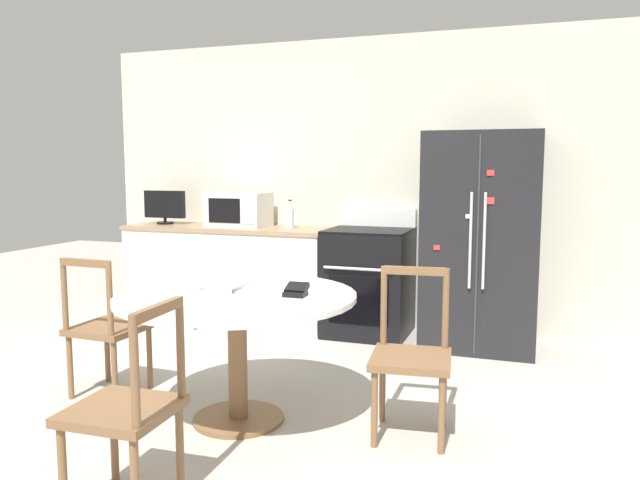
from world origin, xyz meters
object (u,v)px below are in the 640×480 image
(microwave, at_px, (239,209))
(counter_bottle, at_px, (290,218))
(refrigerator, at_px, (482,241))
(countertop_tv, at_px, (165,206))
(dining_chair_near, at_px, (128,410))
(candle_glass, at_px, (224,289))
(oven_range, at_px, (369,281))
(dining_chair_left, at_px, (106,329))
(wallet, at_px, (296,291))
(dining_chair_right, at_px, (411,357))

(microwave, bearing_deg, counter_bottle, -2.56)
(refrigerator, xyz_separation_m, countertop_tv, (-2.99, 0.06, 0.21))
(dining_chair_near, relative_size, candle_glass, 10.13)
(oven_range, height_order, dining_chair_near, oven_range)
(countertop_tv, bearing_deg, candle_glass, -50.24)
(oven_range, bearing_deg, microwave, 177.83)
(counter_bottle, relative_size, dining_chair_left, 0.29)
(countertop_tv, relative_size, candle_glass, 4.84)
(dining_chair_near, bearing_deg, refrigerator, -23.49)
(countertop_tv, bearing_deg, refrigerator, -1.17)
(microwave, bearing_deg, candle_glass, -65.22)
(microwave, relative_size, wallet, 4.20)
(microwave, distance_m, dining_chair_left, 2.11)
(dining_chair_near, xyz_separation_m, dining_chair_right, (0.99, 1.13, 0.00))
(dining_chair_left, bearing_deg, candle_glass, -7.62)
(refrigerator, distance_m, dining_chair_right, 1.92)
(microwave, bearing_deg, dining_chair_right, -44.10)
(candle_glass, bearing_deg, wallet, 16.62)
(oven_range, xyz_separation_m, dining_chair_left, (-1.19, -1.97, -0.03))
(oven_range, distance_m, candle_glass, 2.16)
(counter_bottle, relative_size, wallet, 1.99)
(oven_range, height_order, candle_glass, oven_range)
(oven_range, xyz_separation_m, dining_chair_near, (-0.24, -3.04, -0.03))
(refrigerator, relative_size, dining_chair_left, 1.91)
(oven_range, relative_size, dining_chair_left, 1.20)
(countertop_tv, bearing_deg, dining_chair_left, -66.78)
(dining_chair_right, bearing_deg, refrigerator, -102.73)
(microwave, relative_size, countertop_tv, 1.27)
(refrigerator, bearing_deg, dining_chair_left, -138.01)
(dining_chair_left, xyz_separation_m, dining_chair_right, (1.94, 0.06, 0.00))
(oven_range, relative_size, countertop_tv, 2.51)
(refrigerator, distance_m, microwave, 2.22)
(countertop_tv, bearing_deg, counter_bottle, 0.32)
(counter_bottle, xyz_separation_m, wallet, (0.86, -2.03, -0.22))
(dining_chair_right, bearing_deg, dining_chair_near, 42.16)
(refrigerator, relative_size, countertop_tv, 4.00)
(counter_bottle, bearing_deg, oven_range, -1.88)
(countertop_tv, xyz_separation_m, dining_chair_right, (2.80, -1.92, -0.64))
(dining_chair_left, relative_size, dining_chair_right, 1.00)
(counter_bottle, xyz_separation_m, dining_chair_left, (-0.45, -1.99, -0.56))
(dining_chair_left, xyz_separation_m, wallet, (1.31, -0.04, 0.34))
(countertop_tv, relative_size, counter_bottle, 1.67)
(oven_range, bearing_deg, dining_chair_left, -121.21)
(countertop_tv, xyz_separation_m, wallet, (2.17, -2.02, -0.30))
(dining_chair_near, distance_m, candle_glass, 0.98)
(microwave, bearing_deg, countertop_tv, -177.73)
(dining_chair_right, bearing_deg, counter_bottle, -59.06)
(countertop_tv, xyz_separation_m, counter_bottle, (1.30, 0.01, -0.08))
(candle_glass, bearing_deg, dining_chair_left, 170.56)
(refrigerator, distance_m, dining_chair_left, 2.91)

